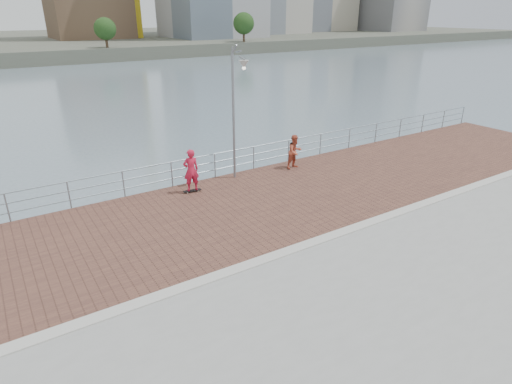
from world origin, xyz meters
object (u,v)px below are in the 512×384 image
bystander (295,152)px  street_lamp (238,92)px  guardrail (194,167)px  skateboarder (191,170)px

bystander → street_lamp: bearing=173.9°
guardrail → bystander: size_ratio=24.21×
guardrail → bystander: 4.87m
guardrail → bystander: (4.77, -0.97, 0.14)m
street_lamp → skateboarder: size_ratio=3.10×
skateboarder → bystander: skateboarder is taller
street_lamp → guardrail: bearing=152.8°
skateboarder → bystander: (5.36, 0.07, -0.16)m
guardrail → bystander: bystander is taller
guardrail → skateboarder: bearing=-119.5°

